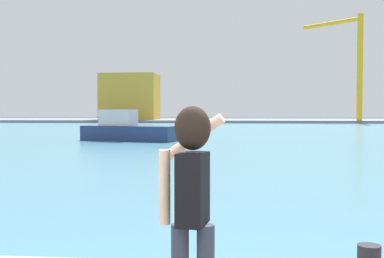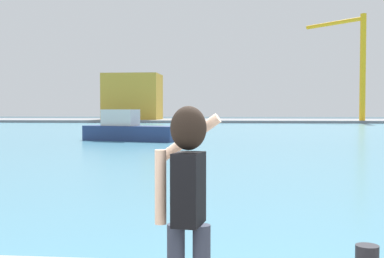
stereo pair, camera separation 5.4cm
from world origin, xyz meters
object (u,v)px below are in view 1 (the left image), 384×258
at_px(person_photographer, 192,193).
at_px(port_crane, 353,56).
at_px(warehouse_left, 130,97).
at_px(boat_moored, 127,130).

relative_size(person_photographer, port_crane, 0.10).
relative_size(person_photographer, warehouse_left, 0.17).
xyz_separation_m(boat_moored, port_crane, (27.98, 52.60, 10.77)).
bearing_deg(boat_moored, warehouse_left, 117.84).
bearing_deg(warehouse_left, port_crane, -7.95).
height_order(person_photographer, boat_moored, person_photographer).
bearing_deg(warehouse_left, person_photographer, -77.38).
relative_size(boat_moored, port_crane, 0.41).
bearing_deg(port_crane, boat_moored, -118.01).
height_order(person_photographer, port_crane, port_crane).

